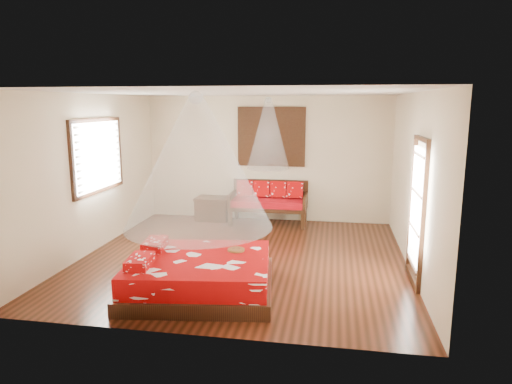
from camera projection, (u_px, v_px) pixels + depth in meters
room at (243, 178)px, 7.64m from camera, size 5.54×5.54×2.84m
bed at (199, 274)px, 6.44m from camera, size 2.23×2.06×0.63m
daybed at (269, 200)px, 10.09m from camera, size 1.69×0.75×0.94m
storage_chest at (213, 208)px, 10.43m from camera, size 0.79×0.59×0.53m
shutter_panel at (271, 137)px, 10.16m from camera, size 1.52×0.06×1.32m
window_left at (98, 156)px, 8.23m from camera, size 0.10×1.74×1.34m
glazed_door at (417, 212)px, 6.67m from camera, size 0.08×1.02×2.16m
wine_tray at (236, 247)px, 6.68m from camera, size 0.25×0.25×0.20m
mosquito_net_main at (197, 162)px, 6.13m from camera, size 2.03×2.03×1.80m
mosquito_net_daybed at (268, 134)px, 9.69m from camera, size 0.91×0.91×1.50m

